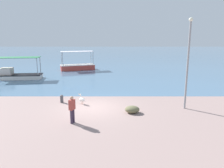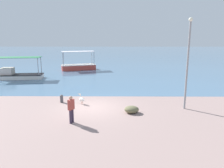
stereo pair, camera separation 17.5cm
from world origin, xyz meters
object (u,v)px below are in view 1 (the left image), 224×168
at_px(fishing_boat_far_right, 16,74).
at_px(fisherman_standing, 72,109).
at_px(pelican, 82,99).
at_px(lamp_post, 188,60).
at_px(net_pile, 132,109).
at_px(mooring_bollard, 62,98).
at_px(fishing_boat_outer, 78,66).

relative_size(fishing_boat_far_right, fisherman_standing, 3.49).
height_order(pelican, lamp_post, lamp_post).
bearing_deg(net_pile, fishing_boat_far_right, 137.55).
relative_size(pelican, mooring_bollard, 1.27).
xyz_separation_m(fishing_boat_outer, lamp_post, (10.64, -18.48, 2.97)).
relative_size(fishing_boat_far_right, net_pile, 5.89).
xyz_separation_m(fishing_boat_far_right, lamp_post, (17.08, -11.10, 2.98)).
xyz_separation_m(fishing_boat_far_right, pelican, (9.46, -10.11, -0.20)).
xyz_separation_m(fishing_boat_far_right, fishing_boat_outer, (6.43, 7.37, 0.01)).
relative_size(mooring_bollard, net_pile, 0.63).
relative_size(pelican, fisherman_standing, 0.47).
xyz_separation_m(fishing_boat_far_right, mooring_bollard, (7.80, -9.70, -0.24)).
bearing_deg(lamp_post, pelican, 172.55).
bearing_deg(fisherman_standing, net_pile, 25.56).
bearing_deg(mooring_bollard, pelican, -13.89).
relative_size(fishing_boat_outer, net_pile, 5.46).
height_order(mooring_bollard, net_pile, mooring_bollard).
relative_size(fishing_boat_far_right, lamp_post, 0.92).
bearing_deg(net_pile, lamp_post, 13.59).
bearing_deg(lamp_post, fisherman_standing, -160.30).
xyz_separation_m(pelican, fisherman_standing, (-0.07, -3.75, 0.53)).
distance_m(lamp_post, fisherman_standing, 8.58).
height_order(pelican, fisherman_standing, fisherman_standing).
bearing_deg(fisherman_standing, fishing_boat_outer, 97.94).
distance_m(fishing_boat_outer, lamp_post, 21.53).
distance_m(fishing_boat_outer, pelican, 17.74).
xyz_separation_m(mooring_bollard, fisherman_standing, (1.59, -4.16, 0.57)).
xyz_separation_m(lamp_post, net_pile, (-3.91, -0.94, -3.32)).
bearing_deg(mooring_bollard, fishing_boat_far_right, 128.83).
xyz_separation_m(fishing_boat_outer, net_pile, (6.74, -19.42, -0.35)).
bearing_deg(pelican, fisherman_standing, -91.02).
height_order(fishing_boat_outer, lamp_post, lamp_post).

